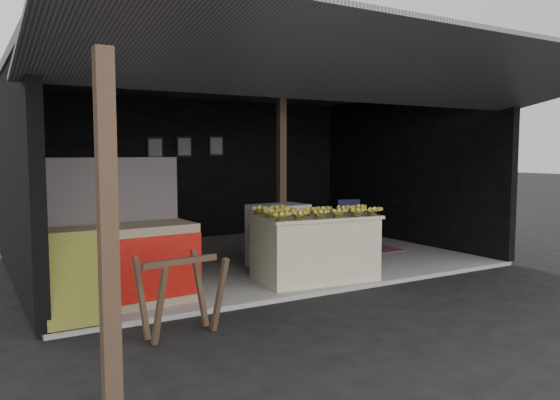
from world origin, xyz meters
TOP-DOWN VIEW (x-y plane):
  - ground at (0.00, 0.00)m, footprint 80.00×80.00m
  - concrete_slab at (0.00, 2.50)m, footprint 7.00×5.00m
  - shophouse at (0.00, 2.82)m, footprint 7.40×7.29m
  - banana_table at (0.06, 0.60)m, footprint 1.72×1.16m
  - banana_pile at (0.06, 0.60)m, footprint 1.59×1.05m
  - white_crate at (0.09, 1.64)m, footprint 0.89×0.64m
  - neighbor_stall at (-2.57, 0.67)m, footprint 1.69×0.86m
  - green_signboard at (-3.15, 0.11)m, footprint 0.64×0.28m
  - sawhorse at (-2.31, -0.56)m, footprint 0.80×0.78m
  - water_barrel at (1.17, 0.89)m, footprint 0.33×0.33m
  - plastic_chair at (2.02, 2.32)m, footprint 0.54×0.54m
  - magenta_rug at (2.00, 2.12)m, footprint 1.54×1.07m
  - picture_frames at (-0.17, 4.89)m, footprint 1.62×0.04m

SIDE VIEW (x-z plane):
  - ground at x=0.00m, z-range 0.00..0.00m
  - concrete_slab at x=0.00m, z-range 0.00..0.06m
  - magenta_rug at x=2.00m, z-range 0.06..0.07m
  - water_barrel at x=1.17m, z-range 0.06..0.55m
  - sawhorse at x=-2.31m, z-range 0.10..0.89m
  - banana_table at x=0.06m, z-range 0.06..0.96m
  - white_crate at x=0.09m, z-range 0.06..1.02m
  - green_signboard at x=-3.15m, z-range 0.07..1.01m
  - neighbor_stall at x=-2.57m, z-range -0.28..1.42m
  - plastic_chair at x=2.02m, z-range 0.14..1.03m
  - banana_pile at x=0.06m, z-range 0.96..1.14m
  - picture_frames at x=-0.17m, z-range 1.70..2.16m
  - shophouse at x=0.00m, z-range 0.59..3.61m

